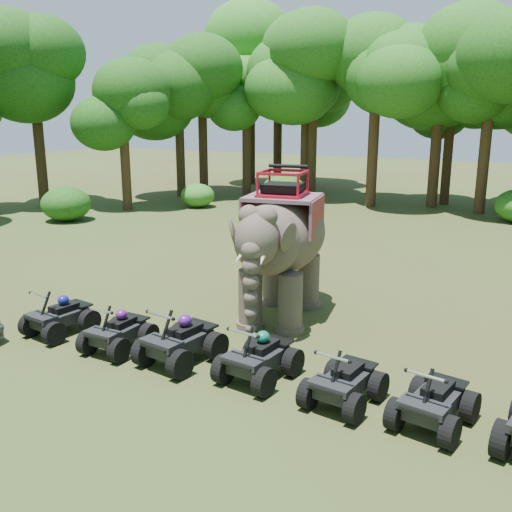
% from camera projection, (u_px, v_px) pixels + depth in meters
% --- Properties ---
extents(ground, '(110.00, 110.00, 0.00)m').
position_uv_depth(ground, '(231.00, 345.00, 13.41)').
color(ground, '#47381E').
rests_on(ground, ground).
extents(elephant, '(2.96, 5.04, 3.97)m').
position_uv_depth(elephant, '(281.00, 244.00, 14.80)').
color(elephant, '#50453A').
rests_on(elephant, ground).
extents(atv_0, '(1.32, 1.70, 1.18)m').
position_uv_depth(atv_0, '(59.00, 311.00, 13.95)').
color(atv_0, black).
rests_on(atv_0, ground).
extents(atv_1, '(1.15, 1.57, 1.16)m').
position_uv_depth(atv_1, '(118.00, 326.00, 13.01)').
color(atv_1, black).
rests_on(atv_1, ground).
extents(atv_2, '(1.49, 1.91, 1.31)m').
position_uv_depth(atv_2, '(180.00, 334.00, 12.34)').
color(atv_2, black).
rests_on(atv_2, ground).
extents(atv_3, '(1.37, 1.77, 1.24)m').
position_uv_depth(atv_3, '(259.00, 351.00, 11.57)').
color(atv_3, black).
rests_on(atv_3, ground).
extents(atv_4, '(1.32, 1.70, 1.18)m').
position_uv_depth(atv_4, '(345.00, 375.00, 10.59)').
color(atv_4, black).
rests_on(atv_4, ground).
extents(atv_5, '(1.39, 1.75, 1.19)m').
position_uv_depth(atv_5, '(435.00, 394.00, 9.86)').
color(atv_5, black).
rests_on(atv_5, ground).
extents(tree_0, '(5.48, 5.48, 7.82)m').
position_uv_depth(tree_0, '(449.00, 137.00, 32.60)').
color(tree_0, '#195114').
rests_on(tree_0, ground).
extents(tree_28, '(6.51, 6.51, 9.30)m').
position_uv_depth(tree_28, '(37.00, 123.00, 31.97)').
color(tree_28, '#195114').
rests_on(tree_28, ground).
extents(tree_29, '(5.03, 5.03, 7.18)m').
position_uv_depth(tree_29, '(124.00, 144.00, 30.85)').
color(tree_29, '#195114').
rests_on(tree_29, ground).
extents(tree_30, '(6.05, 6.05, 8.64)m').
position_uv_depth(tree_30, '(179.00, 128.00, 35.65)').
color(tree_30, '#195114').
rests_on(tree_30, ground).
extents(tree_31, '(5.63, 5.63, 8.05)m').
position_uv_depth(tree_31, '(246.00, 132.00, 36.35)').
color(tree_31, '#195114').
rests_on(tree_31, ground).
extents(tree_32, '(6.67, 6.67, 9.53)m').
position_uv_depth(tree_32, '(313.00, 120.00, 35.06)').
color(tree_32, '#195114').
rests_on(tree_32, ground).
extents(tree_33, '(6.85, 6.85, 9.78)m').
position_uv_depth(tree_33, '(374.00, 119.00, 31.65)').
color(tree_33, '#195114').
rests_on(tree_33, ground).
extents(tree_35, '(6.01, 6.01, 8.59)m').
position_uv_depth(tree_35, '(310.00, 126.00, 41.02)').
color(tree_35, '#195114').
rests_on(tree_35, ground).
extents(tree_36, '(5.41, 5.41, 7.72)m').
position_uv_depth(tree_36, '(251.00, 132.00, 41.79)').
color(tree_36, '#195114').
rests_on(tree_36, ground).
extents(tree_37, '(6.39, 6.39, 9.12)m').
position_uv_depth(tree_37, '(203.00, 123.00, 36.65)').
color(tree_37, '#195114').
rests_on(tree_37, ground).
extents(tree_41, '(6.82, 6.82, 9.74)m').
position_uv_depth(tree_41, '(438.00, 120.00, 31.47)').
color(tree_41, '#195114').
rests_on(tree_41, ground).
extents(tree_44, '(6.49, 6.49, 9.27)m').
position_uv_depth(tree_44, '(487.00, 125.00, 29.39)').
color(tree_44, '#195114').
rests_on(tree_44, ground).
extents(tree_45, '(6.51, 6.51, 9.30)m').
position_uv_depth(tree_45, '(306.00, 122.00, 35.46)').
color(tree_45, '#195114').
rests_on(tree_45, ground).
extents(tree_47, '(7.55, 7.55, 10.79)m').
position_uv_depth(tree_47, '(278.00, 110.00, 41.29)').
color(tree_47, '#195114').
rests_on(tree_47, ground).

